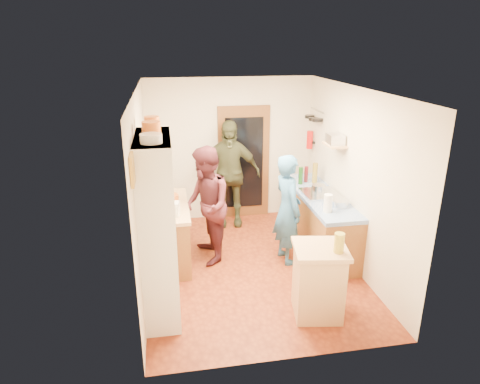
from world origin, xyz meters
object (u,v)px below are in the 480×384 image
object	(u,v)px
right_counter_base	(318,222)
person_left	(207,205)
island_base	(318,283)
person_back	(229,174)
hutch_body	(158,228)
person_hob	(290,210)

from	to	relation	value
right_counter_base	person_left	bearing A→B (deg)	-176.05
island_base	person_left	world-z (taller)	person_left
person_back	hutch_body	bearing A→B (deg)	-110.06
person_left	person_back	bearing A→B (deg)	152.61
hutch_body	person_back	distance (m)	2.72
island_base	person_back	bearing A→B (deg)	102.48
person_hob	person_back	distance (m)	1.67
hutch_body	right_counter_base	world-z (taller)	hutch_body
person_hob	hutch_body	bearing A→B (deg)	106.27
right_counter_base	island_base	distance (m)	1.88
person_back	person_left	bearing A→B (deg)	-105.94
right_counter_base	island_base	xyz separation A→B (m)	(-0.63, -1.77, 0.01)
island_base	person_hob	bearing A→B (deg)	88.50
hutch_body	right_counter_base	size ratio (longest dim) A/B	1.00
hutch_body	right_counter_base	bearing A→B (deg)	27.47
island_base	person_back	size ratio (longest dim) A/B	0.45
person_hob	person_left	distance (m)	1.23
person_left	person_hob	bearing A→B (deg)	72.39
hutch_body	person_hob	xyz separation A→B (m)	(1.90, 0.90, -0.27)
person_back	island_base	bearing A→B (deg)	-70.77
island_base	person_back	distance (m)	3.02
person_left	person_back	distance (m)	1.35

